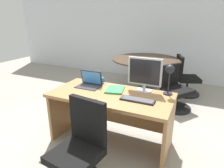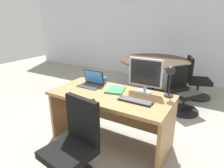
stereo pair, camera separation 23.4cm
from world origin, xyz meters
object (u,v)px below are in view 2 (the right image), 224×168
at_px(desk, 112,106).
at_px(coffee_mug, 104,80).
at_px(monitor, 145,74).
at_px(office_chair, 73,151).
at_px(meeting_table, 154,68).
at_px(keyboard, 135,101).
at_px(meeting_chair_near, 182,94).
at_px(laptop, 92,81).
at_px(desk_lamp, 170,75).
at_px(book, 115,90).
at_px(mouse, 93,100).
at_px(meeting_chair_far, 195,82).

bearing_deg(desk, coffee_mug, 138.78).
xyz_separation_m(monitor, office_chair, (-0.36, -1.04, -0.63)).
bearing_deg(coffee_mug, meeting_table, 82.43).
relative_size(keyboard, meeting_chair_near, 0.49).
bearing_deg(monitor, office_chair, -108.98).
xyz_separation_m(laptop, desk_lamp, (1.07, 0.13, 0.22)).
relative_size(desk, book, 4.59).
distance_m(monitor, keyboard, 0.42).
relative_size(monitor, laptop, 1.35).
height_order(mouse, meeting_chair_far, meeting_chair_far).
distance_m(desk_lamp, meeting_chair_far, 2.15).
bearing_deg(meeting_chair_near, coffee_mug, -129.01).
height_order(desk, meeting_table, meeting_table).
xyz_separation_m(meeting_table, meeting_chair_far, (0.83, 0.30, -0.27)).
relative_size(monitor, mouse, 6.22).
height_order(coffee_mug, meeting_chair_near, meeting_chair_near).
height_order(keyboard, meeting_chair_near, meeting_chair_near).
height_order(laptop, office_chair, laptop).
xyz_separation_m(mouse, office_chair, (0.06, -0.45, -0.39)).
distance_m(mouse, meeting_chair_near, 1.98).
bearing_deg(keyboard, laptop, 164.29).
distance_m(desk, book, 0.23).
bearing_deg(meeting_table, mouse, -89.16).
relative_size(monitor, meeting_chair_far, 0.51).
distance_m(laptop, office_chair, 1.10).
distance_m(laptop, meeting_table, 1.90).
bearing_deg(coffee_mug, office_chair, -73.62).
distance_m(keyboard, mouse, 0.50).
height_order(desk, book, book).
relative_size(keyboard, meeting_chair_far, 0.46).
bearing_deg(laptop, meeting_chair_far, 62.16).
bearing_deg(laptop, coffee_mug, 63.55).
xyz_separation_m(book, meeting_table, (-0.08, 1.88, -0.12)).
height_order(desk, meeting_chair_far, meeting_chair_far).
relative_size(mouse, office_chair, 0.08).
relative_size(office_chair, meeting_table, 0.61).
height_order(mouse, desk_lamp, desk_lamp).
height_order(desk, desk_lamp, desk_lamp).
xyz_separation_m(desk, office_chair, (0.01, -0.81, -0.17)).
height_order(laptop, meeting_table, laptop).
relative_size(monitor, book, 1.32).
xyz_separation_m(keyboard, coffee_mug, (-0.70, 0.39, 0.03)).
bearing_deg(meeting_chair_far, mouse, -106.92).
distance_m(desk, desk_lamp, 0.86).
bearing_deg(laptop, desk_lamp, 6.69).
bearing_deg(desk, keyboard, -16.91).
height_order(mouse, meeting_chair_near, meeting_chair_near).
bearing_deg(desk_lamp, meeting_chair_far, 87.97).
relative_size(mouse, meeting_chair_near, 0.09).
distance_m(laptop, coffee_mug, 0.19).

